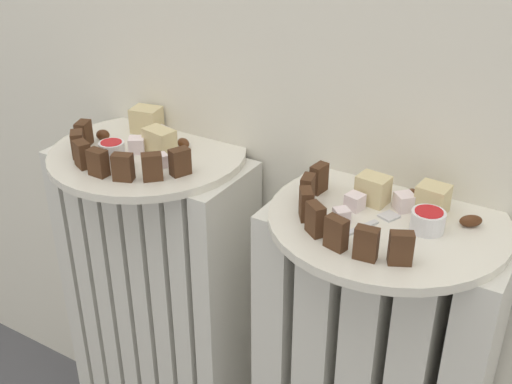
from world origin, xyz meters
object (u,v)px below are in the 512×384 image
object	(u,v)px
radiator_left	(163,326)
jam_bowl_right	(428,220)
jam_bowl_left	(112,149)
plate_right	(388,220)
fork	(372,223)
plate_left	(148,154)

from	to	relation	value
radiator_left	jam_bowl_right	bearing A→B (deg)	-1.20
jam_bowl_left	jam_bowl_right	xyz separation A→B (m)	(0.48, 0.04, 0.00)
radiator_left	plate_right	distance (m)	0.53
plate_right	jam_bowl_left	world-z (taller)	jam_bowl_left
radiator_left	jam_bowl_left	world-z (taller)	jam_bowl_left
fork	plate_left	bearing A→B (deg)	175.48
radiator_left	jam_bowl_right	distance (m)	0.58
jam_bowl_right	fork	distance (m)	0.07
jam_bowl_left	fork	xyz separation A→B (m)	(0.41, 0.02, -0.01)
plate_right	jam_bowl_left	distance (m)	0.43
jam_bowl_left	radiator_left	bearing A→B (deg)	59.49
plate_right	jam_bowl_right	size ratio (longest dim) A/B	7.37
plate_right	fork	world-z (taller)	fork
jam_bowl_left	jam_bowl_right	size ratio (longest dim) A/B	0.93
plate_left	jam_bowl_left	distance (m)	0.06
jam_bowl_left	fork	size ratio (longest dim) A/B	0.41
radiator_left	jam_bowl_right	world-z (taller)	jam_bowl_right
jam_bowl_left	fork	world-z (taller)	jam_bowl_left
plate_left	jam_bowl_right	xyz separation A→B (m)	(0.45, -0.01, 0.02)
plate_left	radiator_left	bearing A→B (deg)	116.57
radiator_left	fork	distance (m)	0.52
plate_left	plate_right	world-z (taller)	same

